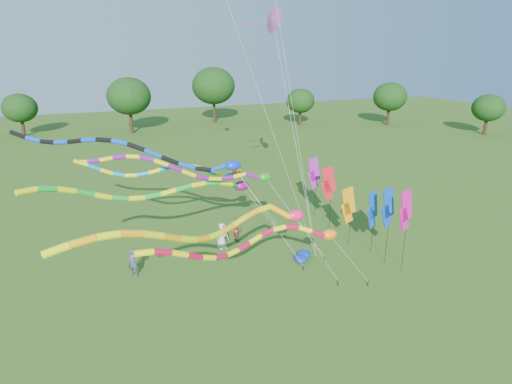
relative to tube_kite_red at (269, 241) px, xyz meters
name	(u,v)px	position (x,y,z in m)	size (l,w,h in m)	color
ground	(313,304)	(2.89, 0.93, -4.44)	(160.00, 160.00, 0.00)	#2D5416
tree_ring	(387,225)	(4.23, -2.43, 1.02)	(117.59, 117.71, 9.72)	#382314
tube_kite_red	(269,241)	(0.00, 0.00, 0.00)	(12.20, 3.19, 6.34)	black
tube_kite_orange	(228,225)	(-2.04, -0.47, 1.26)	(13.31, 4.92, 7.55)	black
tube_kite_purple	(197,171)	(-1.39, 6.69, 1.59)	(13.20, 4.05, 7.67)	black
tube_kite_blue	(147,154)	(-3.88, 7.71, 2.55)	(14.50, 7.22, 8.64)	black
tube_kite_cyan	(184,171)	(-1.82, 8.08, 1.24)	(12.46, 1.19, 7.38)	black
tube_kite_green	(177,189)	(-2.54, 6.84, 0.63)	(14.58, 5.04, 7.30)	black
delta_kite_high_c	(272,19)	(5.12, 11.25, 9.76)	(3.12, 7.28, 15.52)	black
banner_pole_violet	(314,173)	(8.70, 11.36, -0.88)	(1.16, 0.22, 4.83)	black
banner_pole_blue_b	(388,208)	(8.92, 3.13, -0.81)	(1.15, 0.34, 4.89)	black
banner_pole_red	(328,184)	(8.32, 8.69, -0.88)	(1.14, 0.37, 4.83)	black
banner_pole_blue_a	(373,210)	(9.02, 4.59, -1.47)	(1.10, 0.51, 4.23)	black
banner_pole_orange	(348,205)	(8.26, 6.08, -1.58)	(1.16, 0.09, 4.12)	black
banner_pole_magenta_a	(406,211)	(9.16, 1.92, -0.60)	(1.15, 0.34, 5.10)	black
blue_nylon_heap	(308,258)	(4.94, 5.14, -4.23)	(1.61, 1.08, 0.47)	#0E2CB6
person_a	(222,236)	(0.62, 8.86, -3.57)	(0.85, 0.56, 1.75)	beige
person_b	(133,263)	(-5.20, 7.27, -3.57)	(0.63, 0.41, 1.73)	#394350
person_c	(237,229)	(1.93, 9.65, -3.64)	(0.78, 0.61, 1.60)	brown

